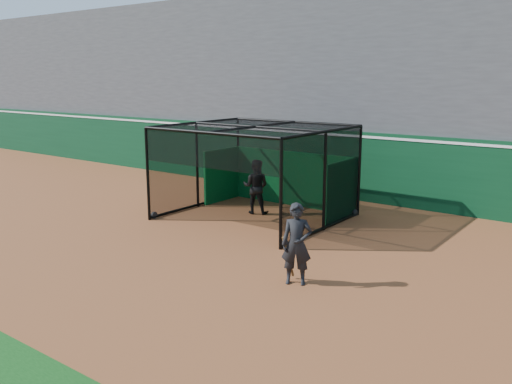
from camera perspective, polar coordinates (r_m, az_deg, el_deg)
The scene contains 6 objects.
ground at distance 13.75m, azimuth -6.69°, elevation -6.86°, with size 120.00×120.00×0.00m, color brown.
outfield_wall at distance 20.29m, azimuth 9.90°, elevation 2.94°, with size 50.00×0.50×2.50m.
grandstand at distance 23.48m, azimuth 14.45°, elevation 11.77°, with size 50.00×7.85×8.95m.
batting_cage at distance 17.16m, azimuth -0.03°, elevation 2.03°, with size 5.09×4.61×2.91m.
batter at distance 17.79m, azimuth -0.03°, elevation 0.58°, with size 0.87×0.68×1.80m, color black.
on_deck_player at distance 11.76m, azimuth 4.30°, elevation -5.49°, with size 0.78×0.69×1.80m.
Camera 1 is at (8.98, -9.42, 4.44)m, focal length 38.00 mm.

